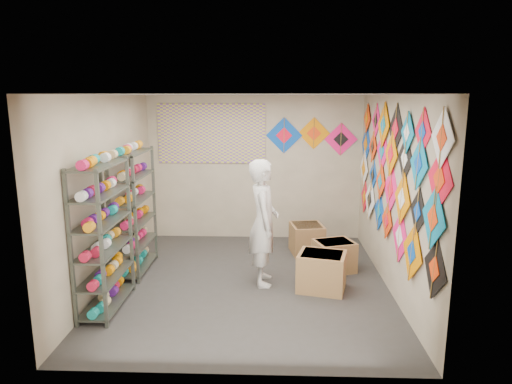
{
  "coord_description": "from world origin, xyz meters",
  "views": [
    {
      "loc": [
        0.34,
        -6.25,
        2.68
      ],
      "look_at": [
        0.1,
        0.3,
        1.3
      ],
      "focal_mm": 32.0,
      "sensor_mm": 36.0,
      "label": 1
    }
  ],
  "objects_px": {
    "shelf_rack_front": "(103,237)",
    "carton_a": "(322,272)",
    "shopkeeper": "(263,222)",
    "shelf_rack_back": "(134,211)",
    "carton_b": "(334,256)",
    "carton_c": "(307,239)"
  },
  "relations": [
    {
      "from": "shopkeeper",
      "to": "carton_a",
      "type": "bearing_deg",
      "value": -109.22
    },
    {
      "from": "shelf_rack_front",
      "to": "carton_c",
      "type": "bearing_deg",
      "value": 39.01
    },
    {
      "from": "shelf_rack_front",
      "to": "carton_a",
      "type": "xyz_separation_m",
      "value": [
        2.82,
        0.66,
        -0.68
      ]
    },
    {
      "from": "shopkeeper",
      "to": "carton_b",
      "type": "relative_size",
      "value": 3.14
    },
    {
      "from": "shelf_rack_back",
      "to": "carton_a",
      "type": "distance_m",
      "value": 2.97
    },
    {
      "from": "carton_a",
      "to": "carton_b",
      "type": "height_order",
      "value": "carton_a"
    },
    {
      "from": "shelf_rack_back",
      "to": "shopkeeper",
      "type": "bearing_deg",
      "value": -11.86
    },
    {
      "from": "carton_b",
      "to": "carton_c",
      "type": "relative_size",
      "value": 1.0
    },
    {
      "from": "shelf_rack_front",
      "to": "carton_a",
      "type": "distance_m",
      "value": 2.98
    },
    {
      "from": "carton_a",
      "to": "shelf_rack_front",
      "type": "bearing_deg",
      "value": -152.72
    },
    {
      "from": "shopkeeper",
      "to": "shelf_rack_front",
      "type": "bearing_deg",
      "value": 109.6
    },
    {
      "from": "shelf_rack_back",
      "to": "carton_b",
      "type": "xyz_separation_m",
      "value": [
        3.09,
        0.09,
        -0.71
      ]
    },
    {
      "from": "carton_a",
      "to": "carton_b",
      "type": "relative_size",
      "value": 1.1
    },
    {
      "from": "shopkeeper",
      "to": "carton_c",
      "type": "xyz_separation_m",
      "value": [
        0.73,
        1.33,
        -0.66
      ]
    },
    {
      "from": "carton_c",
      "to": "carton_b",
      "type": "bearing_deg",
      "value": -75.28
    },
    {
      "from": "shelf_rack_back",
      "to": "shopkeeper",
      "type": "relative_size",
      "value": 1.04
    },
    {
      "from": "shelf_rack_front",
      "to": "carton_c",
      "type": "height_order",
      "value": "shelf_rack_front"
    },
    {
      "from": "shopkeeper",
      "to": "shelf_rack_back",
      "type": "bearing_deg",
      "value": 73.93
    },
    {
      "from": "carton_b",
      "to": "shopkeeper",
      "type": "bearing_deg",
      "value": -173.18
    },
    {
      "from": "carton_b",
      "to": "carton_c",
      "type": "bearing_deg",
      "value": 95.94
    },
    {
      "from": "shelf_rack_front",
      "to": "shelf_rack_back",
      "type": "distance_m",
      "value": 1.3
    },
    {
      "from": "shelf_rack_back",
      "to": "shopkeeper",
      "type": "xyz_separation_m",
      "value": [
        2.0,
        -0.42,
        -0.04
      ]
    }
  ]
}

